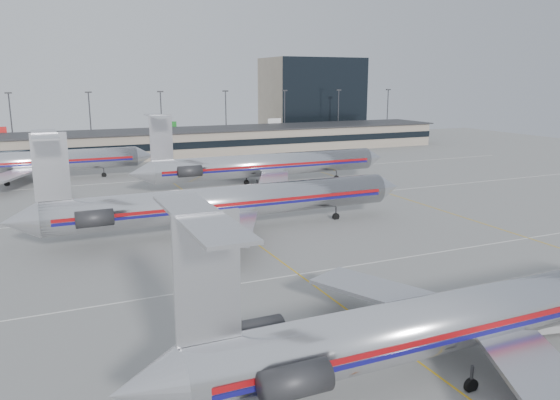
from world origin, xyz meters
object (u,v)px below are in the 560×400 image
tug_center (560,399)px  belt_loader (536,325)px  jet_second_row (221,202)px  jet_foreground (472,315)px

tug_center → belt_loader: (6.86, 7.63, -0.16)m
jet_second_row → belt_loader: bearing=-70.3°
belt_loader → jet_second_row: bearing=121.9°
jet_second_row → belt_loader: jet_second_row is taller
tug_center → jet_second_row: bearing=87.1°
jet_foreground → jet_second_row: (-4.79, 36.68, 0.25)m
jet_foreground → tug_center: size_ratio=19.16×
tug_center → jet_foreground: bearing=88.2°
jet_foreground → tug_center: bearing=-81.3°
jet_second_row → belt_loader: 37.45m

